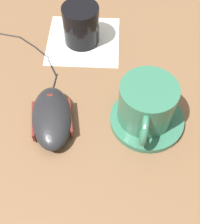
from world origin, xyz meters
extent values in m
plane|color=brown|center=(0.00, 0.00, 0.00)|extent=(3.00, 3.00, 0.00)
cylinder|color=#2D664C|center=(0.08, -0.05, 0.01)|extent=(0.12, 0.12, 0.01)
cylinder|color=#2D664C|center=(0.08, -0.04, 0.05)|extent=(0.09, 0.09, 0.07)
torus|color=#2D664C|center=(0.09, -0.09, 0.05)|extent=(0.02, 0.05, 0.05)
ellipsoid|color=black|center=(-0.06, -0.11, 0.02)|extent=(0.11, 0.14, 0.04)
cylinder|color=#591E19|center=(-0.07, -0.08, 0.03)|extent=(0.01, 0.01, 0.01)
cube|color=#591E19|center=(-0.08, -0.12, 0.01)|extent=(0.04, 0.06, 0.02)
cube|color=#591E19|center=(-0.03, -0.10, 0.01)|extent=(0.04, 0.06, 0.02)
cylinder|color=black|center=(-0.09, -0.03, 0.00)|extent=(0.01, 0.04, 0.00)
cylinder|color=black|center=(-0.11, 0.00, 0.00)|extent=(0.03, 0.03, 0.00)
cylinder|color=black|center=(-0.15, 0.03, 0.00)|extent=(0.04, 0.02, 0.00)
cylinder|color=black|center=(-0.19, 0.04, 0.00)|extent=(0.04, 0.02, 0.00)
cylinder|color=black|center=(-0.23, 0.05, 0.00)|extent=(0.04, 0.01, 0.00)
sphere|color=black|center=(-0.09, -0.05, 0.00)|extent=(0.00, 0.00, 0.00)
sphere|color=black|center=(-0.10, -0.01, 0.00)|extent=(0.00, 0.00, 0.00)
sphere|color=black|center=(-0.13, 0.02, 0.00)|extent=(0.00, 0.00, 0.00)
sphere|color=black|center=(-0.17, 0.04, 0.00)|extent=(0.00, 0.00, 0.00)
sphere|color=black|center=(-0.21, 0.05, 0.00)|extent=(0.00, 0.00, 0.00)
cube|color=silver|center=(-0.09, 0.09, 0.00)|extent=(0.18, 0.18, 0.00)
cylinder|color=black|center=(-0.09, 0.09, 0.04)|extent=(0.07, 0.07, 0.08)
camera|label=1|loc=(0.12, -0.34, 0.43)|focal=50.00mm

